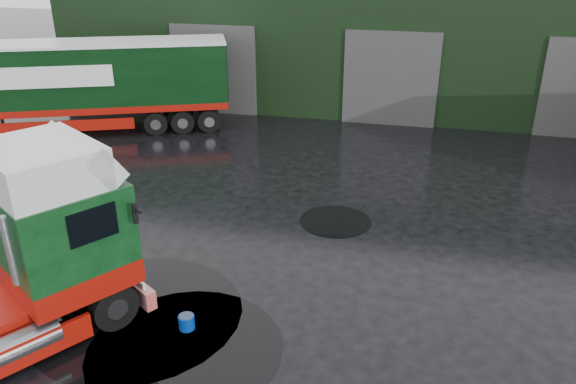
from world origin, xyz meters
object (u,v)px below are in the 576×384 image
Objects in this scene: warehouse at (401,31)px; wash_bucket at (187,322)px; tree_back_b at (538,3)px; trailer_left at (81,87)px.

warehouse is 96.16× the size of wash_bucket.
tree_back_b is at bearing 70.79° from wash_bucket.
tree_back_b is at bearing 51.34° from warehouse.
trailer_left is at bearing -140.93° from warehouse.
tree_back_b reaches higher than warehouse.
tree_back_b is at bearing -68.34° from trailer_left.
trailer_left is 1.61× the size of tree_back_b.
tree_back_b is (8.00, 10.00, 0.59)m from warehouse.
trailer_left is 14.87m from wash_bucket.
warehouse is 2.68× the size of trailer_left.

